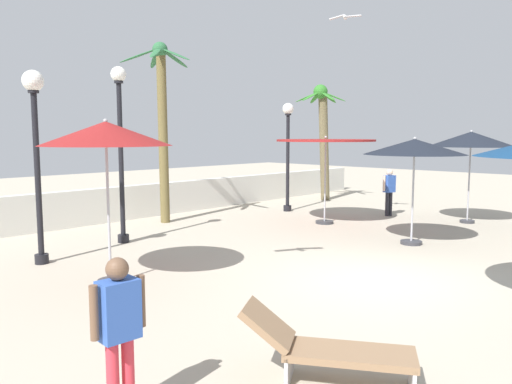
{
  "coord_description": "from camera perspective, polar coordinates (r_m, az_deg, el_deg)",
  "views": [
    {
      "loc": [
        -8.25,
        -4.5,
        2.7
      ],
      "look_at": [
        0.0,
        3.27,
        1.4
      ],
      "focal_mm": 35.37,
      "sensor_mm": 36.0,
      "label": 1
    }
  ],
  "objects": [
    {
      "name": "patio_umbrella_0",
      "position": [
        12.83,
        17.49,
        4.79
      ],
      "size": [
        2.45,
        2.45,
        2.64
      ],
      "color": "#333338",
      "rests_on": "ground_plane"
    },
    {
      "name": "patio_umbrella_3",
      "position": [
        16.58,
        23.14,
        5.46
      ],
      "size": [
        2.53,
        2.53,
        2.83
      ],
      "color": "#333338",
      "rests_on": "ground_plane"
    },
    {
      "name": "seagull_0",
      "position": [
        15.47,
        10.06,
        18.89
      ],
      "size": [
        0.53,
        0.87,
        0.14
      ],
      "color": "white"
    },
    {
      "name": "lamp_post_1",
      "position": [
        12.87,
        -15.1,
        6.25
      ],
      "size": [
        0.37,
        0.37,
        4.33
      ],
      "color": "black",
      "rests_on": "ground_plane"
    },
    {
      "name": "palm_tree_0",
      "position": [
        15.57,
        -10.56,
        8.69
      ],
      "size": [
        2.19,
        2.33,
        5.42
      ],
      "color": "brown",
      "rests_on": "ground_plane"
    },
    {
      "name": "ground_plane",
      "position": [
        9.78,
        14.3,
        -9.69
      ],
      "size": [
        56.0,
        56.0,
        0.0
      ],
      "primitive_type": "plane",
      "color": "#B2A893"
    },
    {
      "name": "boundary_wall",
      "position": [
        16.27,
        -15.79,
        -1.35
      ],
      "size": [
        25.2,
        0.3,
        1.07
      ],
      "primitive_type": "cube",
      "color": "silver",
      "rests_on": "ground_plane"
    },
    {
      "name": "patio_umbrella_2",
      "position": [
        15.28,
        7.88,
        5.36
      ],
      "size": [
        2.95,
        2.95,
        2.65
      ],
      "color": "#333338",
      "rests_on": "ground_plane"
    },
    {
      "name": "lounge_chair_0",
      "position": [
        5.77,
        8.02,
        -17.08
      ],
      "size": [
        1.44,
        1.89,
        0.84
      ],
      "color": "#B7B7BC",
      "rests_on": "ground_plane"
    },
    {
      "name": "guest_1",
      "position": [
        5.03,
        -15.24,
        -14.11
      ],
      "size": [
        0.56,
        0.26,
        1.57
      ],
      "color": "#D8333F",
      "rests_on": "ground_plane"
    },
    {
      "name": "palm_tree_1",
      "position": [
        20.7,
        7.58,
        6.97
      ],
      "size": [
        2.04,
        1.91,
        4.68
      ],
      "color": "brown",
      "rests_on": "ground_plane"
    },
    {
      "name": "guest_0",
      "position": [
        17.26,
        14.83,
        0.47
      ],
      "size": [
        0.55,
        0.32,
        1.57
      ],
      "color": "#26262D",
      "rests_on": "ground_plane"
    },
    {
      "name": "lamp_post_2",
      "position": [
        17.67,
        3.63,
        5.62
      ],
      "size": [
        0.39,
        0.39,
        3.77
      ],
      "color": "black",
      "rests_on": "ground_plane"
    },
    {
      "name": "lamp_post_0",
      "position": [
        11.28,
        -23.66,
        6.04
      ],
      "size": [
        0.43,
        0.43,
        3.99
      ],
      "color": "black",
      "rests_on": "ground_plane"
    },
    {
      "name": "patio_umbrella_1",
      "position": [
        9.3,
        -16.62,
        6.21
      ],
      "size": [
        2.32,
        2.32,
        2.98
      ],
      "color": "#333338",
      "rests_on": "ground_plane"
    }
  ]
}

